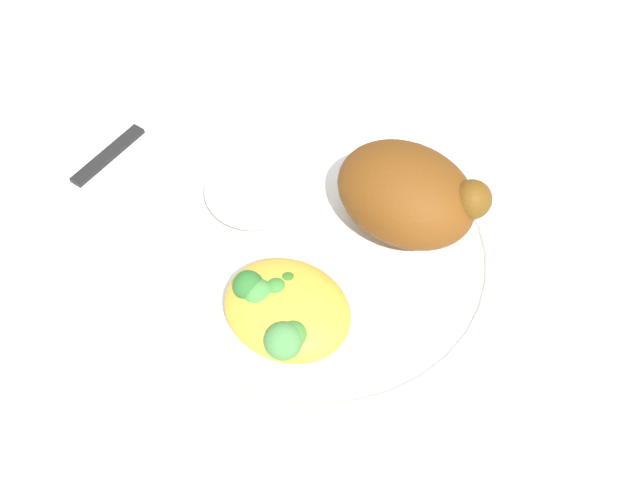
{
  "coord_description": "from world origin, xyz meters",
  "views": [
    {
      "loc": [
        0.2,
        -0.28,
        0.5
      ],
      "look_at": [
        0.0,
        0.0,
        0.03
      ],
      "focal_mm": 42.87,
      "sensor_mm": 36.0,
      "label": 1
    }
  ],
  "objects_px": {
    "mac_cheese_with_broccoli": "(285,309)",
    "fork": "(153,152)",
    "roasted_chicken": "(408,194)",
    "knife": "(138,128)",
    "rice_pile": "(261,183)",
    "plate": "(320,254)"
  },
  "relations": [
    {
      "from": "knife",
      "to": "fork",
      "type": "bearing_deg",
      "value": -24.75
    },
    {
      "from": "roasted_chicken",
      "to": "plate",
      "type": "bearing_deg",
      "value": -124.28
    },
    {
      "from": "rice_pile",
      "to": "mac_cheese_with_broccoli",
      "type": "distance_m",
      "value": 0.12
    },
    {
      "from": "mac_cheese_with_broccoli",
      "to": "fork",
      "type": "xyz_separation_m",
      "value": [
        -0.21,
        0.08,
        -0.04
      ]
    },
    {
      "from": "plate",
      "to": "fork",
      "type": "bearing_deg",
      "value": 176.87
    },
    {
      "from": "knife",
      "to": "plate",
      "type": "bearing_deg",
      "value": -6.32
    },
    {
      "from": "fork",
      "to": "plate",
      "type": "bearing_deg",
      "value": -3.13
    },
    {
      "from": "fork",
      "to": "knife",
      "type": "distance_m",
      "value": 0.03
    },
    {
      "from": "plate",
      "to": "roasted_chicken",
      "type": "xyz_separation_m",
      "value": [
        0.04,
        0.06,
        0.04
      ]
    },
    {
      "from": "roasted_chicken",
      "to": "rice_pile",
      "type": "bearing_deg",
      "value": -158.09
    },
    {
      "from": "roasted_chicken",
      "to": "knife",
      "type": "relative_size",
      "value": 0.62
    },
    {
      "from": "rice_pile",
      "to": "knife",
      "type": "bearing_deg",
      "value": 176.67
    },
    {
      "from": "mac_cheese_with_broccoli",
      "to": "fork",
      "type": "height_order",
      "value": "mac_cheese_with_broccoli"
    },
    {
      "from": "plate",
      "to": "fork",
      "type": "xyz_separation_m",
      "value": [
        -0.19,
        0.01,
        -0.01
      ]
    },
    {
      "from": "plate",
      "to": "knife",
      "type": "xyz_separation_m",
      "value": [
        -0.22,
        0.02,
        -0.01
      ]
    },
    {
      "from": "fork",
      "to": "roasted_chicken",
      "type": "bearing_deg",
      "value": 12.1
    },
    {
      "from": "roasted_chicken",
      "to": "rice_pile",
      "type": "xyz_separation_m",
      "value": [
        -0.11,
        -0.04,
        -0.02
      ]
    },
    {
      "from": "fork",
      "to": "knife",
      "type": "height_order",
      "value": "knife"
    },
    {
      "from": "plate",
      "to": "fork",
      "type": "distance_m",
      "value": 0.19
    },
    {
      "from": "roasted_chicken",
      "to": "knife",
      "type": "distance_m",
      "value": 0.26
    },
    {
      "from": "mac_cheese_with_broccoli",
      "to": "knife",
      "type": "relative_size",
      "value": 0.5
    },
    {
      "from": "knife",
      "to": "rice_pile",
      "type": "bearing_deg",
      "value": -3.33
    }
  ]
}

